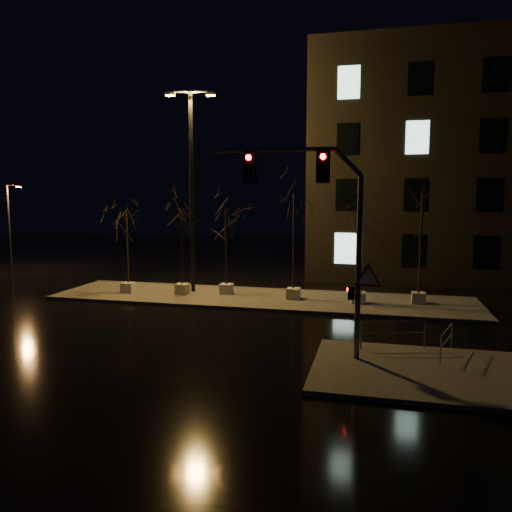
# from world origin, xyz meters

# --- Properties ---
(ground) EXTENTS (90.00, 90.00, 0.00)m
(ground) POSITION_xyz_m (0.00, 0.00, 0.00)
(ground) COLOR black
(ground) RESTS_ON ground
(median) EXTENTS (22.00, 5.00, 0.15)m
(median) POSITION_xyz_m (0.00, 6.00, 0.07)
(median) COLOR #43413C
(median) RESTS_ON ground
(sidewalk_corner) EXTENTS (7.00, 5.00, 0.15)m
(sidewalk_corner) POSITION_xyz_m (7.50, -3.50, 0.07)
(sidewalk_corner) COLOR #43413C
(sidewalk_corner) RESTS_ON ground
(building) EXTENTS (25.00, 12.00, 15.00)m
(building) POSITION_xyz_m (14.00, 18.00, 7.50)
(building) COLOR black
(building) RESTS_ON ground
(tree_0) EXTENTS (1.80, 1.80, 4.49)m
(tree_0) POSITION_xyz_m (-7.32, 5.52, 3.56)
(tree_0) COLOR beige
(tree_0) RESTS_ON median
(tree_1) EXTENTS (1.80, 1.80, 4.66)m
(tree_1) POSITION_xyz_m (-4.29, 5.87, 3.69)
(tree_1) COLOR beige
(tree_1) RESTS_ON median
(tree_2) EXTENTS (1.80, 1.80, 4.68)m
(tree_2) POSITION_xyz_m (-1.97, 6.42, 3.70)
(tree_2) COLOR beige
(tree_2) RESTS_ON median
(tree_3) EXTENTS (1.80, 1.80, 5.54)m
(tree_3) POSITION_xyz_m (1.77, 6.00, 4.35)
(tree_3) COLOR beige
(tree_3) RESTS_ON median
(tree_4) EXTENTS (1.80, 1.80, 5.80)m
(tree_4) POSITION_xyz_m (5.09, 5.75, 4.55)
(tree_4) COLOR beige
(tree_4) RESTS_ON median
(tree_5) EXTENTS (1.80, 1.80, 5.53)m
(tree_5) POSITION_xyz_m (7.95, 6.36, 4.34)
(tree_5) COLOR beige
(tree_5) RESTS_ON median
(traffic_signal_mast) EXTENTS (5.58, 0.54, 6.82)m
(traffic_signal_mast) POSITION_xyz_m (4.22, -2.97, 4.63)
(traffic_signal_mast) COLOR #5C5F64
(traffic_signal_mast) RESTS_ON sidewalk_corner
(streetlight_main) EXTENTS (2.68, 0.94, 10.82)m
(streetlight_main) POSITION_xyz_m (-3.98, 6.69, 6.39)
(streetlight_main) COLOR black
(streetlight_main) RESTS_ON median
(streetlight_far) EXTENTS (1.22, 0.22, 6.21)m
(streetlight_far) POSITION_xyz_m (-19.82, 11.68, 3.42)
(streetlight_far) COLOR black
(streetlight_far) RESTS_ON ground
(guard_rail_a) EXTENTS (2.21, 0.62, 0.98)m
(guard_rail_a) POSITION_xyz_m (6.50, -1.50, 0.79)
(guard_rail_a) COLOR #5C5F64
(guard_rail_a) RESTS_ON sidewalk_corner
(guard_rail_b) EXTENTS (0.62, 1.84, 0.91)m
(guard_rail_b) POSITION_xyz_m (8.22, -1.87, 0.74)
(guard_rail_b) COLOR #5C5F64
(guard_rail_b) RESTS_ON sidewalk_corner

